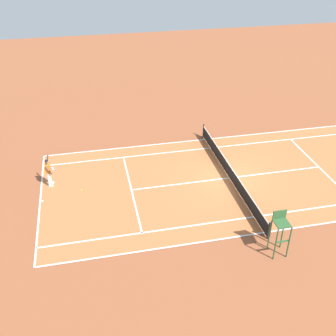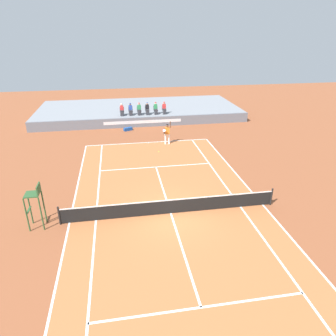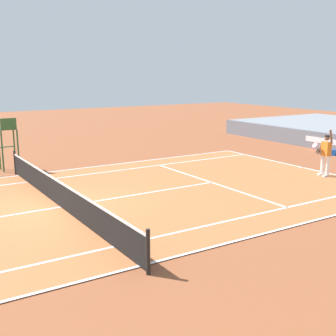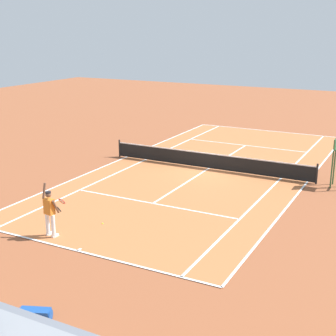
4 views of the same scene
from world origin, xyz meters
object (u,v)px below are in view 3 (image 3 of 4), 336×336
tennis_ball (276,176)px  equipment_bag (329,152)px  umpire_chair (8,137)px  tennis_player (325,154)px

tennis_ball → equipment_bag: (-2.26, 6.39, 0.13)m
umpire_chair → equipment_bag: umpire_chair is taller
tennis_player → umpire_chair: (-8.64, -11.31, 0.56)m
tennis_player → umpire_chair: 14.25m
tennis_ball → equipment_bag: equipment_bag is taller
umpire_chair → tennis_ball: bearing=51.1°
tennis_player → equipment_bag: size_ratio=2.18×
tennis_ball → umpire_chair: size_ratio=0.03×
tennis_player → equipment_bag: bearing=126.1°
tennis_player → tennis_ball: (-1.02, -1.89, -0.96)m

